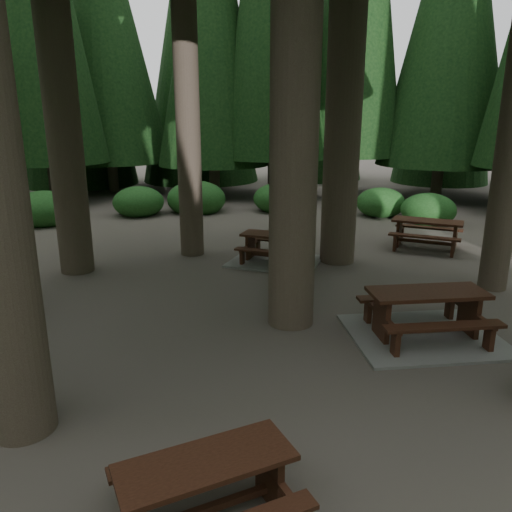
{
  "coord_description": "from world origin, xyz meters",
  "views": [
    {
      "loc": [
        -0.06,
        -8.44,
        3.78
      ],
      "look_at": [
        0.17,
        0.88,
        1.1
      ],
      "focal_mm": 35.0,
      "sensor_mm": 36.0,
      "label": 1
    }
  ],
  "objects_px": {
    "picnic_table_a": "(425,321)",
    "picnic_table_d": "(427,230)",
    "picnic_table_c": "(275,253)",
    "picnic_table_e": "(207,482)"
  },
  "relations": [
    {
      "from": "picnic_table_c",
      "to": "picnic_table_d",
      "type": "xyz_separation_m",
      "value": [
        4.44,
        1.3,
        0.3
      ]
    },
    {
      "from": "picnic_table_c",
      "to": "picnic_table_d",
      "type": "relative_size",
      "value": 1.16
    },
    {
      "from": "picnic_table_a",
      "to": "picnic_table_d",
      "type": "distance_m",
      "value": 6.29
    },
    {
      "from": "picnic_table_a",
      "to": "picnic_table_d",
      "type": "xyz_separation_m",
      "value": [
        2.12,
        5.92,
        0.25
      ]
    },
    {
      "from": "picnic_table_e",
      "to": "picnic_table_a",
      "type": "bearing_deg",
      "value": 25.02
    },
    {
      "from": "picnic_table_a",
      "to": "picnic_table_e",
      "type": "bearing_deg",
      "value": -136.3
    },
    {
      "from": "picnic_table_a",
      "to": "picnic_table_e",
      "type": "relative_size",
      "value": 1.33
    },
    {
      "from": "picnic_table_a",
      "to": "picnic_table_c",
      "type": "xyz_separation_m",
      "value": [
        -2.32,
        4.62,
        -0.05
      ]
    },
    {
      "from": "picnic_table_a",
      "to": "picnic_table_e",
      "type": "height_order",
      "value": "picnic_table_a"
    },
    {
      "from": "picnic_table_a",
      "to": "picnic_table_d",
      "type": "bearing_deg",
      "value": 64.94
    }
  ]
}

